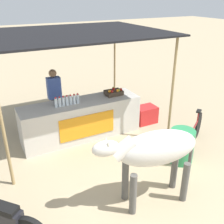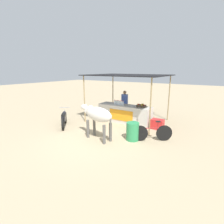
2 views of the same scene
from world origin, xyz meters
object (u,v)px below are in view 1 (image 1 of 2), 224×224
fruit_crate (114,92)px  water_barrel (182,146)px  stall_counter (81,119)px  cow (154,151)px  cooler_box (145,115)px  vendor_behind_counter (55,99)px  bicycle_leaning (194,133)px

fruit_crate → water_barrel: size_ratio=0.58×
stall_counter → cow: bearing=-85.1°
cooler_box → cow: (-1.67, -2.62, 0.79)m
cooler_box → cow: bearing=-122.5°
stall_counter → vendor_behind_counter: (-0.43, 0.75, 0.37)m
cooler_box → water_barrel: water_barrel is taller
cooler_box → fruit_crate: bearing=171.4°
stall_counter → cow: (0.23, -2.72, 0.55)m
stall_counter → bicycle_leaning: size_ratio=2.16×
fruit_crate → cow: (-0.72, -2.76, 0.00)m
vendor_behind_counter → water_barrel: 3.43m
water_barrel → bicycle_leaning: 0.80m
fruit_crate → water_barrel: bearing=-75.0°
cooler_box → water_barrel: bearing=-101.4°
fruit_crate → cooler_box: 1.24m
vendor_behind_counter → cow: size_ratio=0.89×
water_barrel → cooler_box: bearing=78.6°
bicycle_leaning → water_barrel: bearing=-153.5°
water_barrel → bicycle_leaning: bicycle_leaning is taller
stall_counter → vendor_behind_counter: vendor_behind_counter is taller
fruit_crate → cooler_box: bearing=-8.6°
vendor_behind_counter → water_barrel: size_ratio=2.18×
cooler_box → bicycle_leaning: bicycle_leaning is taller
water_barrel → bicycle_leaning: (0.71, 0.36, -0.03)m
cooler_box → bicycle_leaning: bearing=-78.5°
vendor_behind_counter → bicycle_leaning: 3.64m
stall_counter → bicycle_leaning: (2.23, -1.68, -0.13)m
cooler_box → cow: 3.21m
stall_counter → fruit_crate: fruit_crate is taller
stall_counter → water_barrel: 2.54m
water_barrel → bicycle_leaning: bearing=26.5°
cow → bicycle_leaning: size_ratio=1.33×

